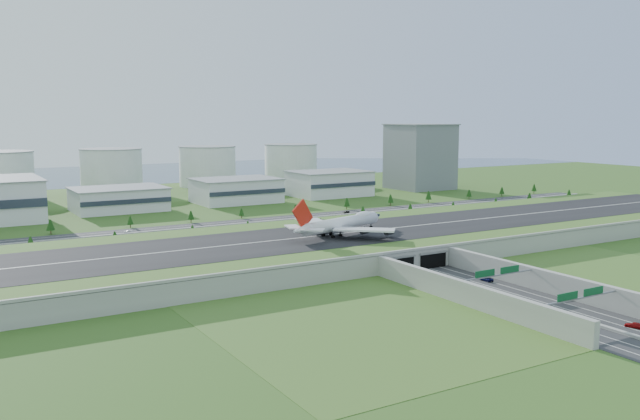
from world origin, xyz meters
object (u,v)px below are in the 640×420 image
fuel_tank_a (0,175)px  car_7 (128,231)px  car_1 (507,308)px  car_4 (39,243)px  office_tower (420,157)px  boeing_747 (340,224)px  car_3 (634,325)px  car_6 (529,200)px  car_5 (346,212)px  car_0 (448,285)px  car_2 (486,279)px

fuel_tank_a → car_7: 214.37m
car_1 → car_7: bearing=89.1°
car_4 → office_tower: bearing=-58.0°
boeing_747 → car_1: bearing=-110.1°
car_3 → car_6: 311.61m
car_3 → car_4: (-132.84, 231.66, -0.07)m
car_4 → car_5: 188.50m
car_5 → car_7: car_5 is taller
car_0 → car_3: car_3 is taller
boeing_747 → car_3: bearing=-101.8°
office_tower → boeing_747: bearing=-136.4°
fuel_tank_a → car_4: fuel_tank_a is taller
fuel_tank_a → car_6: fuel_tank_a is taller
car_7 → car_2: bearing=47.5°
car_1 → car_3: car_3 is taller
car_4 → car_5: (188.07, 12.74, 0.08)m
car_4 → car_7: size_ratio=0.88×
fuel_tank_a → car_3: 471.38m
car_5 → car_6: 154.49m
fuel_tank_a → car_4: (-4.78, -221.70, -16.64)m
car_1 → car_3: 38.02m
car_0 → car_2: bearing=22.0°
car_6 → car_2: bearing=116.5°
car_1 → car_2: (22.64, 32.32, 0.02)m
fuel_tank_a → car_0: 404.16m
car_6 → car_7: size_ratio=0.95×
car_4 → boeing_747: bearing=-113.9°
boeing_747 → car_7: bearing=106.4°
car_0 → car_7: car_7 is taller
car_3 → car_4: bearing=-79.6°
fuel_tank_a → car_3: fuel_tank_a is taller
fuel_tank_a → car_6: 404.25m
office_tower → car_1: (-211.16, -305.54, -26.60)m
car_3 → fuel_tank_a: bearing=-93.6°
car_5 → car_7: 141.07m
boeing_747 → car_4: boeing_747 is taller
boeing_747 → car_1: boeing_747 is taller
car_2 → office_tower: bearing=-124.5°
boeing_747 → car_1: 108.75m
office_tower → fuel_tank_a: (-320.00, 115.00, -10.00)m
car_3 → car_2: bearing=-112.4°
car_0 → car_1: 32.96m
car_1 → car_7: (-66.62, 211.04, -0.07)m
boeing_747 → car_2: bearing=-94.1°
car_4 → car_6: size_ratio=0.92×
car_6 → car_0: bearing=114.0°
car_6 → car_3: bearing=125.5°
car_2 → car_5: (51.82, 179.26, 0.01)m
car_1 → car_4: bearing=101.4°
car_0 → car_7: size_ratio=0.79×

